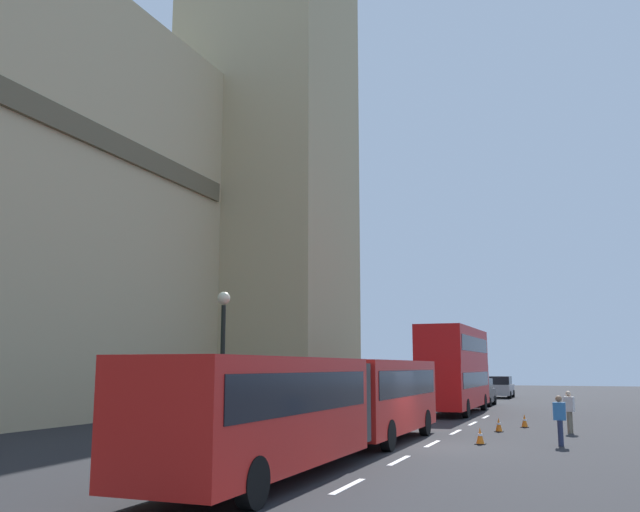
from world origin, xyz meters
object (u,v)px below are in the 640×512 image
at_px(sedan_trailing, 501,387).
at_px(traffic_cone_east, 525,421).
at_px(traffic_cone_middle, 499,425).
at_px(street_lamp, 223,356).
at_px(traffic_cone_west, 480,436).
at_px(double_decker_bus, 455,366).
at_px(articulated_bus, 332,398).
at_px(pedestrian_near_cones, 560,419).
at_px(sedan_lead, 479,392).
at_px(pedestrian_by_kerb, 569,410).

relative_size(sedan_trailing, traffic_cone_east, 7.59).
xyz_separation_m(traffic_cone_middle, street_lamp, (-8.89, 8.15, 2.77)).
distance_m(traffic_cone_west, street_lamp, 9.41).
bearing_deg(double_decker_bus, sedan_trailing, -0.57).
relative_size(articulated_bus, traffic_cone_east, 31.66).
xyz_separation_m(double_decker_bus, traffic_cone_middle, (-10.69, -3.65, -2.43)).
distance_m(articulated_bus, double_decker_bus, 20.95).
height_order(articulated_bus, pedestrian_near_cones, articulated_bus).
bearing_deg(traffic_cone_middle, sedan_lead, 10.34).
distance_m(articulated_bus, traffic_cone_west, 6.55).
bearing_deg(pedestrian_near_cones, pedestrian_by_kerb, -2.41).
distance_m(double_decker_bus, sedan_trailing, 21.41).
distance_m(sedan_trailing, street_lamp, 41.24).
bearing_deg(traffic_cone_west, double_decker_bus, 12.91).
xyz_separation_m(traffic_cone_east, pedestrian_near_cones, (-6.99, -1.75, 0.63)).
bearing_deg(traffic_cone_east, traffic_cone_middle, 161.93).
relative_size(articulated_bus, sedan_lead, 4.17).
height_order(traffic_cone_middle, pedestrian_by_kerb, pedestrian_by_kerb).
bearing_deg(traffic_cone_middle, street_lamp, 137.47).
bearing_deg(sedan_lead, sedan_trailing, -0.29).
distance_m(street_lamp, pedestrian_near_cones, 11.82).
bearing_deg(traffic_cone_east, articulated_bus, 160.70).
bearing_deg(traffic_cone_west, sedan_lead, 8.11).
bearing_deg(sedan_trailing, street_lamp, 173.43).
distance_m(traffic_cone_middle, traffic_cone_east, 2.68).
bearing_deg(traffic_cone_east, double_decker_bus, 28.83).
height_order(double_decker_bus, pedestrian_near_cones, double_decker_bus).
distance_m(sedan_lead, pedestrian_by_kerb, 19.79).
bearing_deg(pedestrian_near_cones, sedan_lead, 14.44).
height_order(sedan_trailing, traffic_cone_west, sedan_trailing).
distance_m(sedan_trailing, pedestrian_near_cones, 36.96).
xyz_separation_m(traffic_cone_west, pedestrian_near_cones, (0.53, -2.65, 0.63)).
height_order(traffic_cone_west, traffic_cone_east, same).
relative_size(traffic_cone_west, traffic_cone_east, 1.00).
height_order(sedan_lead, traffic_cone_east, sedan_lead).
relative_size(traffic_cone_east, pedestrian_by_kerb, 0.34).
distance_m(articulated_bus, pedestrian_near_cones, 8.56).
distance_m(double_decker_bus, traffic_cone_west, 16.24).
bearing_deg(sedan_trailing, sedan_lead, 179.71).
xyz_separation_m(sedan_lead, pedestrian_by_kerb, (-18.77, -6.30, -0.00)).
relative_size(double_decker_bus, pedestrian_near_cones, 6.24).
xyz_separation_m(traffic_cone_east, street_lamp, (-11.44, 8.99, 2.77)).
distance_m(sedan_lead, traffic_cone_middle, 19.53).
xyz_separation_m(articulated_bus, traffic_cone_east, (12.79, -4.48, -1.46)).
xyz_separation_m(sedan_lead, traffic_cone_west, (-24.17, -3.44, -0.63)).
relative_size(traffic_cone_west, pedestrian_by_kerb, 0.34).
xyz_separation_m(articulated_bus, pedestrian_by_kerb, (10.68, -6.44, -0.83)).
bearing_deg(double_decker_bus, street_lamp, 167.04).
relative_size(articulated_bus, traffic_cone_west, 31.66).
xyz_separation_m(articulated_bus, street_lamp, (1.35, 4.51, 1.31)).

